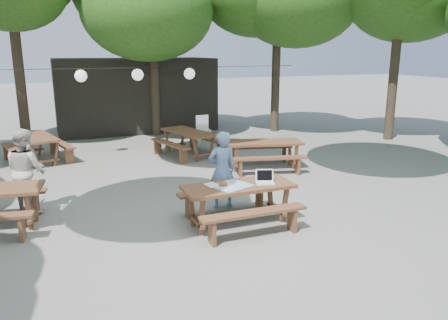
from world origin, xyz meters
The scene contains 12 objects.
ground centered at (0.00, 0.00, 0.00)m, with size 80.00×80.00×0.00m, color slate.
pavilion centered at (0.50, 10.50, 1.40)m, with size 6.00×3.00×2.80m, color black.
main_picnic_table centered at (0.33, -0.23, 0.39)m, with size 2.00×1.58×0.75m.
picnic_table_ne centered at (2.52, 3.06, 0.39)m, with size 2.23×1.99×0.75m.
picnic_table_far_w centered at (-3.12, 6.16, 0.39)m, with size 2.01×2.24×0.75m.
picnic_table_far_e centered at (1.10, 5.25, 0.39)m, with size 2.02×2.24×0.75m.
woman centered at (0.38, 0.71, 0.78)m, with size 0.57×0.38×1.57m, color #6C90C5.
second_person centered at (-3.24, 1.94, 0.83)m, with size 0.81×0.63×1.66m, color silver.
plastic_chair centered at (2.22, 7.08, 0.26)m, with size 0.47×0.47×0.90m.
laptop centered at (0.83, -0.29, 0.81)m, with size 0.40×0.36×0.24m.
tabletop_clutter centered at (0.14, -0.23, 0.76)m, with size 0.84×0.75×0.08m.
paper_lanterns centered at (-0.19, 6.00, 2.40)m, with size 9.00×0.34×0.38m.
Camera 1 is at (-2.71, -7.09, 3.10)m, focal length 35.00 mm.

